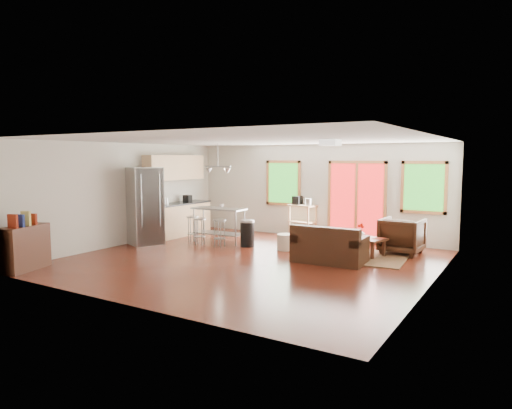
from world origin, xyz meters
The scene contains 29 objects.
floor centered at (0.00, 0.00, -0.01)m, with size 7.50×7.00×0.02m, color #3B130B.
ceiling centered at (0.00, 0.00, 2.61)m, with size 7.50×7.00×0.02m, color silver.
back_wall centered at (0.00, 3.51, 1.30)m, with size 7.50×0.02×2.60m, color beige.
left_wall centered at (-3.76, 0.00, 1.30)m, with size 0.02×7.00×2.60m, color beige.
right_wall centered at (3.76, 0.00, 1.30)m, with size 0.02×7.00×2.60m, color beige.
front_wall centered at (0.00, -3.51, 1.30)m, with size 7.50×0.02×2.60m, color beige.
window_left centered at (-1.00, 3.46, 1.50)m, with size 1.10×0.05×1.30m.
french_doors centered at (1.20, 3.46, 1.10)m, with size 1.60×0.05×2.10m.
window_right centered at (2.90, 3.46, 1.50)m, with size 1.10×0.05×1.30m.
rug centered at (1.77, 1.63, 0.01)m, with size 2.32×1.78×0.02m, color #485F36.
loveseat centered at (1.55, 0.75, 0.32)m, with size 1.54×0.91×0.80m.
coffee_table centered at (1.90, 1.81, 0.36)m, with size 1.18×0.89×0.42m.
armchair centered at (2.65, 2.48, 0.46)m, with size 0.90×0.84×0.92m, color black.
ottoman centered at (1.12, 2.28, 0.22)m, with size 0.67×0.67×0.45m, color black.
pouf centered at (0.14, 1.47, 0.19)m, with size 0.44×0.44×0.38m, color beige.
vase centered at (1.86, 1.89, 0.52)m, with size 0.20×0.21×0.32m.
book centered at (2.20, 1.86, 0.54)m, with size 0.21×0.03×0.28m, color maroon.
cabinets centered at (-3.49, 1.70, 0.93)m, with size 0.64×2.24×2.30m.
refrigerator centered at (-3.34, 0.26, 0.99)m, with size 1.03×1.02×1.99m.
island centered at (-1.85, 1.44, 0.63)m, with size 1.46×0.64×0.91m.
cup centered at (-1.66, 1.30, 1.01)m, with size 0.11×0.09×0.11m, color silver.
bar_stool_a centered at (-2.51, 1.17, 0.51)m, with size 0.42×0.42×0.68m.
bar_stool_b centered at (-2.07, 0.91, 0.51)m, with size 0.41×0.41×0.68m.
bar_stool_c centered at (-1.44, 0.92, 0.52)m, with size 0.35×0.35×0.70m.
trash_can centered at (-0.88, 1.33, 0.34)m, with size 0.43×0.43×0.67m.
kitchen_cart centered at (-0.34, 3.35, 0.78)m, with size 0.83×0.61×1.14m.
bookshelf centered at (-3.35, -3.01, 0.46)m, with size 0.65×1.07×1.18m.
ceiling_flush centered at (1.60, 0.60, 2.53)m, with size 0.35×0.35×0.12m, color white.
pendant_light centered at (-1.90, 1.50, 1.90)m, with size 0.80×0.18×0.79m.
Camera 1 is at (5.19, -8.22, 2.22)m, focal length 32.00 mm.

